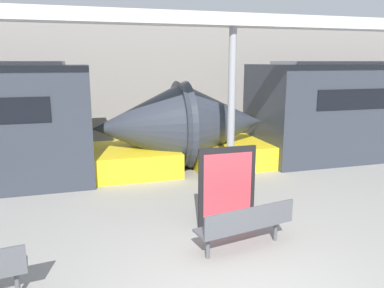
{
  "coord_description": "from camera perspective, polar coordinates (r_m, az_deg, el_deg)",
  "views": [
    {
      "loc": [
        -1.89,
        -4.08,
        3.19
      ],
      "look_at": [
        0.37,
        3.7,
        1.4
      ],
      "focal_mm": 35.0,
      "sensor_mm": 36.0,
      "label": 1
    }
  ],
  "objects": [
    {
      "name": "station_wall",
      "position": [
        14.95,
        -9.06,
        9.67
      ],
      "size": [
        56.0,
        0.2,
        5.0
      ],
      "primitive_type": "cube",
      "color": "gray",
      "rests_on": "ground_plane"
    },
    {
      "name": "bench_near",
      "position": [
        6.54,
        8.29,
        -11.84
      ],
      "size": [
        1.81,
        0.76,
        0.84
      ],
      "rotation": [
        0.0,
        0.0,
        0.19
      ],
      "color": "#4C4F54",
      "rests_on": "ground_plane"
    },
    {
      "name": "poster_board",
      "position": [
        7.25,
        5.35,
        -6.66
      ],
      "size": [
        1.14,
        0.07,
        1.62
      ],
      "color": "black",
      "rests_on": "ground_plane"
    },
    {
      "name": "support_column_near",
      "position": [
        9.14,
        6.01,
        4.84
      ],
      "size": [
        0.18,
        0.18,
        3.98
      ],
      "primitive_type": "cylinder",
      "color": "gray",
      "rests_on": "ground_plane"
    },
    {
      "name": "canopy_beam",
      "position": [
        9.1,
        6.33,
        18.24
      ],
      "size": [
        28.0,
        0.6,
        0.28
      ],
      "primitive_type": "cube",
      "color": "#B7B7BC",
      "rests_on": "support_column_near"
    }
  ]
}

